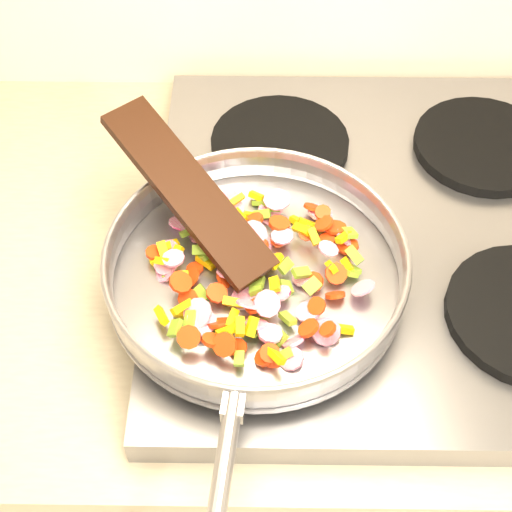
{
  "coord_description": "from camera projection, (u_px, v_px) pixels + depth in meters",
  "views": [
    {
      "loc": [
        -0.86,
        1.07,
        1.61
      ],
      "look_at": [
        -0.87,
        1.56,
        1.0
      ],
      "focal_mm": 50.0,
      "sensor_mm": 36.0,
      "label": 1
    }
  ],
  "objects": [
    {
      "name": "vegetable_heap",
      "position": [
        256.0,
        270.0,
        0.81
      ],
      "size": [
        0.27,
        0.26,
        0.05
      ],
      "color": "#CB1357",
      "rests_on": "saute_pan"
    },
    {
      "name": "wooden_spatula",
      "position": [
        188.0,
        190.0,
        0.82
      ],
      "size": [
        0.21,
        0.23,
        0.09
      ],
      "primitive_type": "cube",
      "rotation": [
        0.0,
        -0.31,
        2.29
      ],
      "color": "black",
      "rests_on": "saute_pan"
    },
    {
      "name": "grate_fl",
      "position": [
        282.0,
        311.0,
        0.8
      ],
      "size": [
        0.19,
        0.19,
        0.02
      ],
      "primitive_type": "cylinder",
      "color": "black",
      "rests_on": "cooktop"
    },
    {
      "name": "cooktop",
      "position": [
        389.0,
        235.0,
        0.91
      ],
      "size": [
        0.6,
        0.6,
        0.04
      ],
      "primitive_type": "cube",
      "color": "#939399",
      "rests_on": "counter_top"
    },
    {
      "name": "saute_pan",
      "position": [
        256.0,
        266.0,
        0.8
      ],
      "size": [
        0.38,
        0.55,
        0.05
      ],
      "rotation": [
        0.0,
        0.0,
        -0.11
      ],
      "color": "#9E9EA5",
      "rests_on": "grate_fl"
    },
    {
      "name": "grate_bl",
      "position": [
        280.0,
        143.0,
        0.98
      ],
      "size": [
        0.19,
        0.19,
        0.02
      ],
      "primitive_type": "cylinder",
      "color": "black",
      "rests_on": "cooktop"
    },
    {
      "name": "grate_br",
      "position": [
        483.0,
        145.0,
        0.98
      ],
      "size": [
        0.19,
        0.19,
        0.02
      ],
      "primitive_type": "cylinder",
      "color": "black",
      "rests_on": "cooktop"
    }
  ]
}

